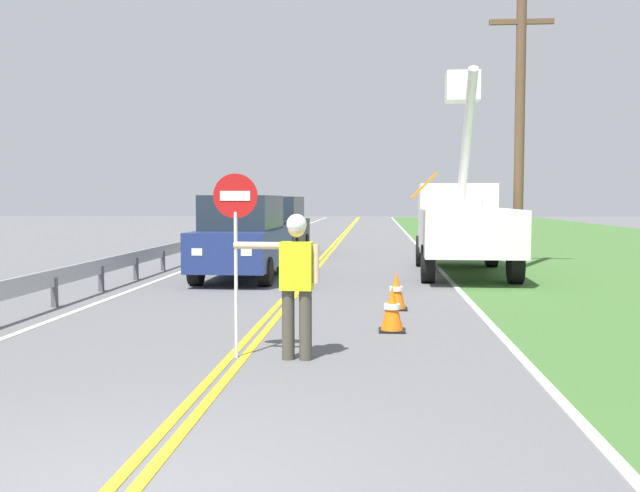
{
  "coord_description": "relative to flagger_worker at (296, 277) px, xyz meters",
  "views": [
    {
      "loc": [
        1.73,
        -4.44,
        2.01
      ],
      "look_at": [
        0.79,
        7.89,
        1.2
      ],
      "focal_mm": 40.28,
      "sensor_mm": 36.0,
      "label": 1
    }
  ],
  "objects": [
    {
      "name": "centerline_yellow_left",
      "position": [
        -0.85,
        15.61,
        -1.04
      ],
      "size": [
        0.11,
        110.0,
        0.01
      ],
      "primitive_type": "cube",
      "color": "yellow",
      "rests_on": "ground"
    },
    {
      "name": "centerline_yellow_right",
      "position": [
        -0.67,
        15.61,
        -1.04
      ],
      "size": [
        0.11,
        110.0,
        0.01
      ],
      "primitive_type": "cube",
      "color": "yellow",
      "rests_on": "ground"
    },
    {
      "name": "edge_line_right",
      "position": [
        2.84,
        15.61,
        -1.04
      ],
      "size": [
        0.12,
        110.0,
        0.01
      ],
      "primitive_type": "cube",
      "color": "silver",
      "rests_on": "ground"
    },
    {
      "name": "edge_line_left",
      "position": [
        -4.36,
        15.61,
        -1.04
      ],
      "size": [
        0.12,
        110.0,
        0.01
      ],
      "primitive_type": "cube",
      "color": "silver",
      "rests_on": "ground"
    },
    {
      "name": "flagger_worker",
      "position": [
        0.0,
        0.0,
        0.0
      ],
      "size": [
        1.09,
        0.27,
        1.83
      ],
      "color": "#474238",
      "rests_on": "ground"
    },
    {
      "name": "stop_sign_paddle",
      "position": [
        -0.77,
        0.06,
        0.66
      ],
      "size": [
        0.56,
        0.04,
        2.33
      ],
      "color": "silver",
      "rests_on": "ground"
    },
    {
      "name": "utility_bucket_truck",
      "position": [
        3.36,
        11.0,
        0.37
      ],
      "size": [
        2.83,
        6.87,
        5.5
      ],
      "color": "white",
      "rests_on": "ground"
    },
    {
      "name": "oncoming_suv_nearest",
      "position": [
        -2.32,
        8.93,
        0.01
      ],
      "size": [
        2.0,
        4.64,
        2.1
      ],
      "color": "navy",
      "rests_on": "ground"
    },
    {
      "name": "oncoming_suv_second",
      "position": [
        -2.57,
        17.12,
        0.01
      ],
      "size": [
        2.02,
        4.65,
        2.1
      ],
      "color": "black",
      "rests_on": "ground"
    },
    {
      "name": "utility_pole_near",
      "position": [
        5.09,
        12.15,
        2.94
      ],
      "size": [
        1.8,
        0.28,
        7.61
      ],
      "color": "brown",
      "rests_on": "ground"
    },
    {
      "name": "traffic_cone_lead",
      "position": [
        1.25,
        2.01,
        -0.71
      ],
      "size": [
        0.4,
        0.4,
        0.7
      ],
      "color": "orange",
      "rests_on": "ground"
    },
    {
      "name": "traffic_cone_mid",
      "position": [
        1.37,
        4.18,
        -0.71
      ],
      "size": [
        0.4,
        0.4,
        0.7
      ],
      "color": "orange",
      "rests_on": "ground"
    },
    {
      "name": "guardrail_left_shoulder",
      "position": [
        -4.96,
        12.0,
        -0.53
      ],
      "size": [
        0.1,
        32.0,
        0.71
      ],
      "color": "#9EA0A3",
      "rests_on": "ground"
    }
  ]
}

